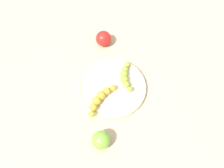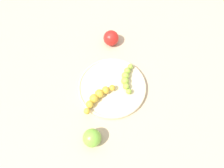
% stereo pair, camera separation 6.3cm
% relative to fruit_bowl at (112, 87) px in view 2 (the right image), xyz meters
% --- Properties ---
extents(ground_plane, '(2.40, 2.40, 0.00)m').
position_rel_fruit_bowl_xyz_m(ground_plane, '(0.00, 0.00, -0.01)').
color(ground_plane, tan).
extents(fruit_bowl, '(0.28, 0.28, 0.02)m').
position_rel_fruit_bowl_xyz_m(fruit_bowl, '(0.00, 0.00, 0.00)').
color(fruit_bowl, beige).
rests_on(fruit_bowl, ground_plane).
extents(banana_green, '(0.06, 0.14, 0.03)m').
position_rel_fruit_bowl_xyz_m(banana_green, '(0.06, 0.03, 0.02)').
color(banana_green, '#8CAD38').
rests_on(banana_green, fruit_bowl).
extents(banana_spotted, '(0.13, 0.12, 0.04)m').
position_rel_fruit_bowl_xyz_m(banana_spotted, '(-0.06, -0.06, 0.03)').
color(banana_spotted, gold).
rests_on(banana_spotted, fruit_bowl).
extents(apple_green, '(0.07, 0.07, 0.07)m').
position_rel_fruit_bowl_xyz_m(apple_green, '(-0.08, -0.22, 0.02)').
color(apple_green, '#72B238').
rests_on(apple_green, ground_plane).
extents(apple_red, '(0.07, 0.07, 0.07)m').
position_rel_fruit_bowl_xyz_m(apple_red, '(0.01, 0.25, 0.02)').
color(apple_red, red).
rests_on(apple_red, ground_plane).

